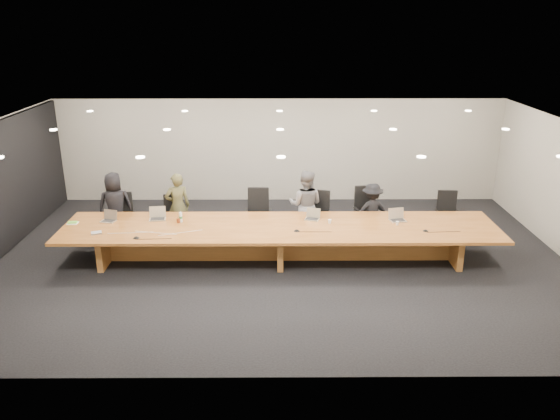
% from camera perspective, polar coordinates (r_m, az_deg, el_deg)
% --- Properties ---
extents(ground, '(12.00, 12.00, 0.00)m').
position_cam_1_polar(ground, '(11.57, 0.01, -5.17)').
color(ground, black).
rests_on(ground, ground).
extents(back_wall, '(12.00, 0.02, 2.80)m').
position_cam_1_polar(back_wall, '(14.91, -0.09, 6.22)').
color(back_wall, beige).
rests_on(back_wall, ground).
extents(conference_table, '(9.00, 1.80, 0.75)m').
position_cam_1_polar(conference_table, '(11.36, 0.01, -2.79)').
color(conference_table, brown).
rests_on(conference_table, ground).
extents(chair_far_left, '(0.62, 0.62, 1.08)m').
position_cam_1_polar(chair_far_left, '(12.93, -16.15, -0.67)').
color(chair_far_left, black).
rests_on(chair_far_left, ground).
extents(chair_left, '(0.62, 0.62, 1.03)m').
position_cam_1_polar(chair_left, '(12.70, -10.99, -0.73)').
color(chair_left, black).
rests_on(chair_left, ground).
extents(chair_mid_left, '(0.60, 0.60, 1.17)m').
position_cam_1_polar(chair_mid_left, '(12.48, -2.31, -0.40)').
color(chair_mid_left, black).
rests_on(chair_mid_left, ground).
extents(chair_mid_right, '(0.72, 0.72, 1.12)m').
position_cam_1_polar(chair_mid_right, '(12.48, 3.91, -0.55)').
color(chair_mid_right, black).
rests_on(chair_mid_right, ground).
extents(chair_right, '(0.71, 0.71, 1.17)m').
position_cam_1_polar(chair_right, '(12.77, 9.14, -0.15)').
color(chair_right, black).
rests_on(chair_right, ground).
extents(chair_far_right, '(0.59, 0.59, 1.06)m').
position_cam_1_polar(chair_far_right, '(13.21, 17.09, -0.39)').
color(chair_far_right, black).
rests_on(chair_far_right, ground).
extents(person_a, '(0.87, 0.70, 1.56)m').
position_cam_1_polar(person_a, '(12.97, -16.83, 0.44)').
color(person_a, black).
rests_on(person_a, ground).
extents(person_b, '(0.65, 0.53, 1.55)m').
position_cam_1_polar(person_b, '(12.61, -10.63, 0.40)').
color(person_b, '#3D3C21').
rests_on(person_b, ground).
extents(person_c, '(0.90, 0.77, 1.62)m').
position_cam_1_polar(person_c, '(12.38, 2.69, 0.53)').
color(person_c, '#5C5C5E').
rests_on(person_c, ground).
extents(person_d, '(0.92, 0.61, 1.32)m').
position_cam_1_polar(person_d, '(12.56, 9.55, -0.15)').
color(person_d, black).
rests_on(person_d, ground).
extents(laptop_a, '(0.35, 0.29, 0.24)m').
position_cam_1_polar(laptop_a, '(12.05, -17.55, -0.63)').
color(laptop_a, tan).
rests_on(laptop_a, conference_table).
extents(laptop_b, '(0.37, 0.29, 0.27)m').
position_cam_1_polar(laptop_b, '(11.88, -12.72, -0.38)').
color(laptop_b, '#B8AA8D').
rests_on(laptop_b, conference_table).
extents(laptop_d, '(0.35, 0.30, 0.24)m').
position_cam_1_polar(laptop_d, '(11.62, 3.37, -0.46)').
color(laptop_d, tan).
rests_on(laptop_d, conference_table).
extents(laptop_e, '(0.37, 0.30, 0.26)m').
position_cam_1_polar(laptop_e, '(11.78, 12.25, -0.53)').
color(laptop_e, '#C6B297').
rests_on(laptop_e, conference_table).
extents(water_bottle, '(0.09, 0.09, 0.21)m').
position_cam_1_polar(water_bottle, '(11.66, -10.33, -0.76)').
color(water_bottle, silver).
rests_on(water_bottle, conference_table).
extents(amber_mug, '(0.09, 0.09, 0.09)m').
position_cam_1_polar(amber_mug, '(11.65, -10.57, -1.09)').
color(amber_mug, brown).
rests_on(amber_mug, conference_table).
extents(paper_cup_near, '(0.08, 0.08, 0.08)m').
position_cam_1_polar(paper_cup_near, '(11.48, 5.21, -1.19)').
color(paper_cup_near, white).
rests_on(paper_cup_near, conference_table).
extents(paper_cup_far, '(0.07, 0.07, 0.08)m').
position_cam_1_polar(paper_cup_far, '(11.59, 12.18, -1.36)').
color(paper_cup_far, silver).
rests_on(paper_cup_far, conference_table).
extents(notepad, '(0.22, 0.17, 0.01)m').
position_cam_1_polar(notepad, '(12.23, -20.84, -1.29)').
color(notepad, white).
rests_on(notepad, conference_table).
extents(lime_gadget, '(0.19, 0.12, 0.03)m').
position_cam_1_polar(lime_gadget, '(12.21, -20.87, -1.21)').
color(lime_gadget, '#67C935').
rests_on(lime_gadget, notepad).
extents(av_box, '(0.24, 0.21, 0.03)m').
position_cam_1_polar(av_box, '(11.50, -18.64, -2.28)').
color(av_box, '#A0A0A4').
rests_on(av_box, conference_table).
extents(mic_left, '(0.16, 0.16, 0.03)m').
position_cam_1_polar(mic_left, '(11.04, -14.80, -2.78)').
color(mic_left, black).
rests_on(mic_left, conference_table).
extents(mic_center, '(0.15, 0.15, 0.03)m').
position_cam_1_polar(mic_center, '(11.02, 1.75, -2.15)').
color(mic_center, black).
rests_on(mic_center, conference_table).
extents(mic_right, '(0.14, 0.14, 0.03)m').
position_cam_1_polar(mic_right, '(11.41, 14.97, -2.07)').
color(mic_right, black).
rests_on(mic_right, conference_table).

